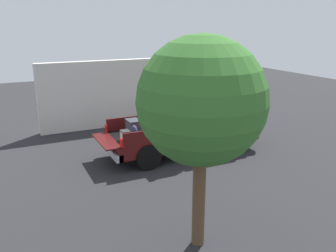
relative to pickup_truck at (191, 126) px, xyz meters
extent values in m
plane|color=#262628|center=(-0.36, 0.00, -0.98)|extent=(40.00, 40.00, 0.00)
cube|color=#470F0F|center=(-0.36, 0.00, -0.35)|extent=(5.50, 1.92, 0.44)
cube|color=black|center=(-1.56, 0.00, -0.11)|extent=(2.80, 1.80, 0.04)
cube|color=#470F0F|center=(-1.56, 0.93, 0.12)|extent=(2.80, 0.06, 0.50)
cube|color=#470F0F|center=(-1.56, -0.93, 0.12)|extent=(2.80, 0.06, 0.50)
cube|color=#470F0F|center=(-0.19, 0.00, 0.12)|extent=(0.06, 1.80, 0.50)
cube|color=#470F0F|center=(-3.24, 0.00, -0.11)|extent=(0.55, 1.80, 0.04)
cube|color=#B2B2B7|center=(-0.79, 0.00, 0.39)|extent=(1.25, 1.92, 0.04)
cube|color=#470F0F|center=(0.99, 0.00, 0.12)|extent=(2.30, 1.92, 0.50)
cube|color=#2D3842|center=(0.89, 0.00, 0.64)|extent=(1.94, 1.76, 0.53)
cube|color=#470F0F|center=(2.34, 0.00, 0.06)|extent=(0.40, 1.82, 0.38)
cube|color=#B2B2B7|center=(-3.08, 0.00, -0.45)|extent=(0.24, 1.92, 0.24)
cube|color=red|center=(-2.98, 0.88, 0.05)|extent=(0.06, 0.20, 0.28)
cube|color=red|center=(-2.98, -0.88, 0.05)|extent=(0.06, 0.20, 0.28)
cylinder|color=black|center=(1.39, 0.88, -0.55)|extent=(0.86, 0.30, 0.86)
cylinder|color=black|center=(1.39, -0.88, -0.55)|extent=(0.86, 0.30, 0.86)
cylinder|color=black|center=(-2.11, 0.88, -0.55)|extent=(0.86, 0.30, 0.86)
cylinder|color=black|center=(-2.11, -0.88, -0.55)|extent=(0.86, 0.30, 0.86)
cube|color=#474C56|center=(-2.15, 0.33, 0.14)|extent=(0.40, 0.55, 0.45)
cube|color=#31353C|center=(-2.15, 0.33, 0.39)|extent=(0.44, 0.59, 0.05)
ellipsoid|color=maroon|center=(-2.25, -0.03, 0.12)|extent=(0.20, 0.38, 0.41)
ellipsoid|color=maroon|center=(-2.36, -0.03, 0.06)|extent=(0.09, 0.26, 0.18)
ellipsoid|color=#283351|center=(-2.38, -0.39, 0.17)|extent=(0.20, 0.36, 0.51)
ellipsoid|color=#283351|center=(-2.49, -0.39, 0.09)|extent=(0.09, 0.25, 0.23)
cube|color=white|center=(-2.66, -0.28, 0.06)|extent=(0.26, 0.34, 0.30)
cube|color=#262628|center=(-2.66, -0.28, 0.23)|extent=(0.28, 0.36, 0.04)
cube|color=#84705B|center=(-0.79, 0.00, 0.62)|extent=(0.92, 1.89, 0.42)
cube|color=#84705B|center=(-1.17, 0.00, 1.03)|extent=(0.16, 1.89, 0.40)
cube|color=#84705B|center=(-0.74, 0.84, 0.94)|extent=(0.68, 0.20, 0.22)
cube|color=#84705B|center=(-0.74, -0.84, 0.94)|extent=(0.68, 0.20, 0.22)
cube|color=yellow|center=(-0.79, 0.42, 1.24)|extent=(1.02, 0.03, 0.02)
cube|color=yellow|center=(-0.79, -0.43, 1.24)|extent=(1.02, 0.03, 0.02)
cube|color=silver|center=(-0.73, 4.57, 0.55)|extent=(8.38, 0.36, 3.05)
cylinder|color=brown|center=(-2.67, -5.12, 0.23)|extent=(0.27, 0.27, 2.41)
sphere|color=#346B29|center=(-2.67, -5.12, 2.21)|extent=(2.58, 2.58, 2.58)
cylinder|color=#2D2D33|center=(2.15, 3.29, -0.53)|extent=(0.56, 0.56, 0.90)
cylinder|color=#2D2D33|center=(2.15, 3.29, -0.04)|extent=(0.60, 0.60, 0.08)
camera|label=1|loc=(-6.13, -10.88, 3.67)|focal=37.55mm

